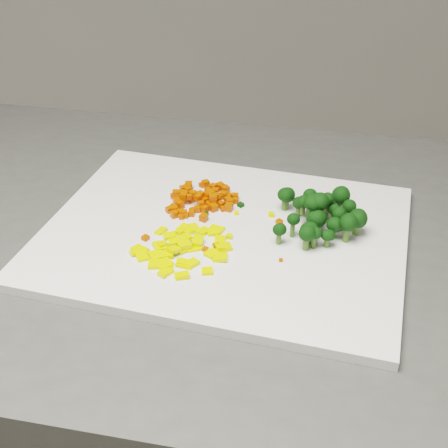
{
  "coord_description": "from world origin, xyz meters",
  "views": [
    {
      "loc": [
        0.1,
        -0.35,
        1.36
      ],
      "look_at": [
        0.16,
        0.32,
        0.92
      ],
      "focal_mm": 50.0,
      "sensor_mm": 36.0,
      "label": 1
    }
  ],
  "objects": [
    {
      "name": "broccoli_floret_19",
      "position": [
        0.3,
        0.32,
        0.93
      ],
      "size": [
        0.02,
        0.02,
        0.03
      ],
      "primitive_type": null,
      "color": "black",
      "rests_on": "broccoli_pile"
    },
    {
      "name": "carrot_cube_77",
      "position": [
        0.15,
        0.37,
        0.92
      ],
      "size": [
        0.01,
        0.01,
        0.01
      ],
      "primitive_type": "cube",
      "rotation": [
        0.0,
        0.0,
        1.03
      ],
      "color": "#CA3502",
      "rests_on": "carrot_pile"
    },
    {
      "name": "carrot_cube_40",
      "position": [
        0.18,
        0.4,
        0.92
      ],
      "size": [
        0.01,
        0.01,
        0.01
      ],
      "primitive_type": "cube",
      "rotation": [
        0.0,
        0.0,
        1.37
      ],
      "color": "#CA3502",
      "rests_on": "carrot_pile"
    },
    {
      "name": "carrot_cube_8",
      "position": [
        0.11,
        0.4,
        0.92
      ],
      "size": [
        0.01,
        0.01,
        0.01
      ],
      "primitive_type": "cube",
      "rotation": [
        0.0,
        0.0,
        0.88
      ],
      "color": "#CA3502",
      "rests_on": "carrot_pile"
    },
    {
      "name": "carrot_cube_59",
      "position": [
        0.09,
        0.37,
        0.92
      ],
      "size": [
        0.01,
        0.01,
        0.01
      ],
      "primitive_type": "cube",
      "rotation": [
        0.0,
        0.0,
        2.15
      ],
      "color": "#CA3502",
      "rests_on": "carrot_pile"
    },
    {
      "name": "broccoli_floret_22",
      "position": [
        0.26,
        0.33,
        0.94
      ],
      "size": [
        0.02,
        0.02,
        0.03
      ],
      "primitive_type": null,
      "color": "black",
      "rests_on": "broccoli_pile"
    },
    {
      "name": "pepper_pile",
      "position": [
        0.1,
        0.29,
        0.92
      ],
      "size": [
        0.12,
        0.12,
        0.02
      ],
      "primitive_type": null,
      "color": "#FFEE0D",
      "rests_on": "cutting_board"
    },
    {
      "name": "pepper_chunk_33",
      "position": [
        0.15,
        0.28,
        0.91
      ],
      "size": [
        0.02,
        0.02,
        0.01
      ],
      "primitive_type": "cube",
      "rotation": [
        -0.11,
        0.1,
        0.14
      ],
      "color": "#FFEE0D",
      "rests_on": "pepper_pile"
    },
    {
      "name": "carrot_cube_69",
      "position": [
        0.1,
        0.41,
        0.92
      ],
      "size": [
        0.01,
        0.01,
        0.01
      ],
      "primitive_type": "cube",
      "rotation": [
        0.0,
        0.0,
        3.02
      ],
      "color": "#CA3502",
      "rests_on": "carrot_pile"
    },
    {
      "name": "pepper_chunk_22",
      "position": [
        0.1,
        0.3,
        0.91
      ],
      "size": [
        0.02,
        0.02,
        0.01
      ],
      "primitive_type": "cube",
      "rotation": [
        0.14,
        0.11,
        2.98
      ],
      "color": "#FFEE0D",
      "rests_on": "pepper_pile"
    },
    {
      "name": "carrot_pile",
      "position": [
        0.13,
        0.39,
        0.93
      ],
      "size": [
        0.1,
        0.1,
        0.03
      ],
      "primitive_type": null,
      "color": "#CA3502",
      "rests_on": "cutting_board"
    },
    {
      "name": "pepper_chunk_7",
      "position": [
        0.13,
        0.23,
        0.91
      ],
      "size": [
        0.01,
        0.01,
        0.01
      ],
      "primitive_type": "cube",
      "rotation": [
        0.08,
        -0.02,
        0.0
      ],
      "color": "#FFEE0D",
      "rests_on": "pepper_pile"
    },
    {
      "name": "pepper_chunk_21",
      "position": [
        0.12,
        0.29,
        0.91
      ],
      "size": [
        0.02,
        0.02,
        0.01
      ],
      "primitive_type": "cube",
      "rotation": [
        0.07,
        -0.04,
        0.21
      ],
      "color": "#FFEE0D",
      "rests_on": "pepper_pile"
    },
    {
      "name": "broccoli_floret_3",
      "position": [
        0.26,
        0.28,
        0.93
      ],
      "size": [
        0.03,
        0.03,
        0.03
      ],
      "primitive_type": null,
      "color": "black",
      "rests_on": "broccoli_pile"
    },
    {
      "name": "carrot_cube_45",
      "position": [
        0.1,
        0.37,
        0.92
      ],
      "size": [
        0.01,
        0.01,
        0.01
      ],
      "primitive_type": "cube",
      "rotation": [
        0.0,
        0.0,
        1.39
      ],
      "color": "#CA3502",
      "rests_on": "carrot_pile"
    },
    {
      "name": "carrot_cube_5",
      "position": [
        0.15,
        0.37,
        0.92
      ],
      "size": [
        0.01,
        0.01,
        0.01
      ],
      "primitive_type": "cube",
      "rotation": [
        0.0,
        0.0,
        2.06
      ],
      "color": "#CA3502",
      "rests_on": "carrot_pile"
    },
    {
      "name": "pepper_chunk_26",
      "position": [
        0.15,
        0.32,
        0.91
      ],
      "size": [
        0.02,
        0.02,
        0.0
      ],
      "primitive_type": "cube",
      "rotation": [
        0.01,
        0.02,
        2.59
      ],
      "color": "#FFEE0D",
      "rests_on": "pepper_pile"
    },
    {
      "name": "pepper_chunk_25",
      "position": [
        0.09,
        0.31,
        0.91
      ],
      "size": [
        0.02,
        0.02,
        0.01
      ],
      "primitive_type": "cube",
      "rotation": [
        -0.06,
        -0.02,
        1.78
      ],
      "color": "#FFEE0D",
      "rests_on": "pepper_pile"
    },
    {
      "name": "stray_bit_5",
      "position": [
        0.18,
        0.38,
        0.91
      ],
      "size": [
        0.01,
        0.01,
        0.01
      ],
      "primitive_type": "cube",
      "rotation": [
        0.0,
        0.0,
        0.68
      ],
      "color": "black",
      "rests_on": "cutting_board"
    },
    {
      "name": "carrot_cube_3",
      "position": [
        0.13,
        0.39,
        0.92
      ],
      "size": [
        0.01,
        0.01,
        0.01
      ],
      "primitive_type": "cube",
      "rotation": [
        0.0,
        0.0,
        0.41
      ],
      "color": "#CA3502",
      "rests_on": "carrot_pile"
    },
    {
      "name": "carrot_cube_52",
      "position": [
        0.17,
        0.42,
        0.92
      ],
      "size": [
        0.01,
        0.01,
        0.01
      ],
      "primitive_type": "cube",
      "rotation": [
        0.0,
        0.0,
        0.39
      ],
      "color": "#CA3502",
      "rests_on": "carrot_pile"
    },
    {
      "name": "carrot_cube_71",
      "position": [
        0.11,
        0.43,
        0.92
      ],
      "size": [
        0.01,
        0.01,
        0.01
      ],
      "primitive_type": "cube",
      "rotation": [
        0.0,
        0.0,
        1.91
      ],
      "color": "#CA3502",
      "rests_on": "carrot_pile"
    },
    {
      "name": "carrot_cube_19",
      "position": [
        0.11,
        0.42,
        0.92
      ],
      "size": [
        0.01,
        0.01,
        0.01
      ],
      "primitive_type": "cube",
      "rotation": [
        0.0,
        0.0,
        0.74
      ],
      "color": "#CA3502",
      "rests_on": "carrot_pile"
    },
    {
      "name": "broccoli_floret_6",
      "position": [
        0.27,
        0.32,
        0.94
      ],
      "size": [
        0.03,
        0.03,
        0.03
      ],
      "primitive_type": null,
      "color": "black",
      "rests_on": "broccoli_pile"
    },
    {
      "name": "carrot_cube_14",
      "position": [
        0.11,
        0.39,
        0.92
      ],
      "size": [
        0.01,
        0.01,
        0.01
      ],
      "primitive_type": "cube",
      "rotation": [
        0.0,
        0.0,
        3.07
      ],
      "color": "#CA3502",
      "rests_on": "carrot_pile"
    },
    {
      "name": "pepper_chunk_23",
      "position": [
        0.07,
        0.25,
        0.91
      ],
      "size": [
        0.02,
        0.02,
        0.01
      ],
      "primitive_type": "cube",
      "rotation": [
        0.0,
        -0.05,
        3.08
      ],
      "color": "#FFEE0D",
      "rests_on": "pepper_pile"
    },
    {
      "name": "broccoli_floret_5",
      "position": [
        0.26,
        0.35,
        0.93
      ],
      "size": [
        0.02,
        0.02,
        0.03
      ],
      "primitive_type": null,
      "color": "black",
      "rests_on": "broccoli_pile"
    },
    {
      "name": "carrot_cube_58",
      "position": [
        0.17,
        0.39,
        0.92
      ],
      "size": [
        0.01,
        0.01,
        0.01
      ],
      "primitive_type": "cube",
      "rotation": [
        0.0,
        0.0,
        0.24
      ],
      "color": "#CA3502",
      "rests_on": "carrot_pile"
    },
    {
      "name": "carrot_cube_48",
      "position": [
        0.13,
        0.37,
        0.92
      ],
      "size": [
        0.01,
        0.01,
        0.01
      ],
      "primitive_type": "cube",
      "rotation": [
        0.0,
        0.0,
        2.47
      ],
      "color": "#CA3502",
      "rests_on": "carrot_pile"
    },
    {
      "name": "pepper_chunk_10",
      "position": [
        0.1,
        0.28,
        0.92
      ],
      "size": [
        0.02,
        0.02,
        0.01
      ],
      "primitive_type": "cube",
      "rotation": [
        0.01,
        0.06,
        0.29
      ],
      "color": "#FFEE0D",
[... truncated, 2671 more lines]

